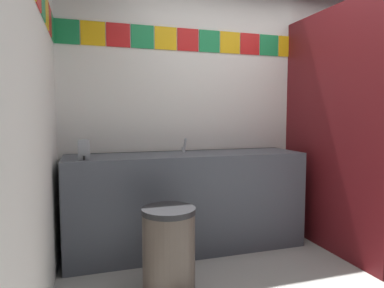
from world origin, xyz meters
name	(u,v)px	position (x,y,z in m)	size (l,w,h in m)	color
wall_back	(247,99)	(0.00, 1.54, 1.43)	(3.81, 0.09, 2.85)	white
wall_side	(19,78)	(-1.94, 0.00, 1.43)	(0.09, 3.00, 2.85)	white
vanity_counter	(187,201)	(-0.77, 1.22, 0.46)	(2.17, 0.57, 0.90)	#4C515B
faucet_center	(184,147)	(-0.77, 1.30, 0.95)	(0.04, 0.10, 0.14)	silver
soap_dispenser	(84,150)	(-1.67, 1.05, 0.98)	(0.09, 0.09, 0.16)	gray
stall_divider	(365,132)	(0.65, 0.58, 1.11)	(0.92, 1.35, 2.22)	maroon
toilet	(350,205)	(1.01, 1.11, 0.30)	(0.39, 0.49, 0.74)	white
trash_bin	(169,249)	(-1.11, 0.53, 0.30)	(0.39, 0.39, 0.60)	brown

